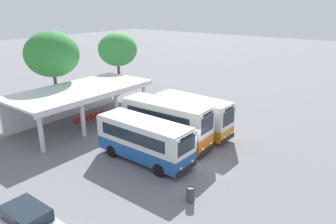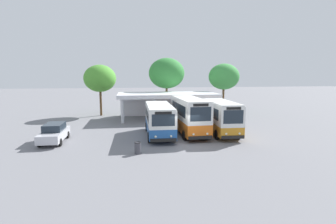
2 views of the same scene
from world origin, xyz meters
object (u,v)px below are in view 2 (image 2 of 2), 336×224
waiting_chair_second_from_end (164,115)px  waiting_chair_fourth_seat (173,115)px  city_bus_nearest_orange (159,119)px  parked_car_flank (54,133)px  waiting_chair_end_by_column (159,115)px  waiting_chair_middle_seat (168,115)px  waiting_chair_fifth_seat (177,115)px  waiting_chair_far_end_seat (182,115)px  litter_bin_apron (138,148)px  city_bus_middle_cream (221,116)px  city_bus_second_in_row (190,115)px

waiting_chair_second_from_end → waiting_chair_fourth_seat: size_ratio=1.00×
city_bus_nearest_orange → parked_car_flank: 9.46m
city_bus_nearest_orange → waiting_chair_end_by_column: size_ratio=8.68×
parked_car_flank → waiting_chair_middle_seat: 15.30m
city_bus_nearest_orange → waiting_chair_fifth_seat: (3.44, 9.08, -1.16)m
waiting_chair_middle_seat → city_bus_nearest_orange: bearing=-103.9°
waiting_chair_far_end_seat → litter_bin_apron: 15.80m
waiting_chair_end_by_column → litter_bin_apron: (-3.27, -14.58, -0.07)m
waiting_chair_second_from_end → waiting_chair_far_end_seat: size_ratio=1.00×
city_bus_middle_cream → waiting_chair_far_end_seat: (-2.08, 9.23, -1.28)m
parked_car_flank → litter_bin_apron: bearing=-32.2°
city_bus_second_in_row → parked_car_flank: (-12.44, -1.28, -1.13)m
waiting_chair_end_by_column → waiting_chair_second_from_end: (0.60, -0.01, 0.00)m
city_bus_second_in_row → parked_car_flank: bearing=-174.1°
waiting_chair_far_end_seat → waiting_chair_end_by_column: bearing=178.6°
city_bus_nearest_orange → parked_car_flank: bearing=-174.5°
waiting_chair_middle_seat → parked_car_flank: bearing=-139.4°
city_bus_middle_cream → litter_bin_apron: 9.97m
city_bus_nearest_orange → city_bus_second_in_row: 3.09m
city_bus_second_in_row → waiting_chair_middle_seat: bearing=95.4°
waiting_chair_end_by_column → waiting_chair_middle_seat: size_ratio=1.00×
litter_bin_apron → parked_car_flank: bearing=147.8°
waiting_chair_middle_seat → waiting_chair_fifth_seat: 1.20m
litter_bin_apron → waiting_chair_fifth_seat: bearing=68.6°
waiting_chair_middle_seat → waiting_chair_far_end_seat: (1.80, 0.06, 0.00)m
city_bus_second_in_row → waiting_chair_end_by_column: size_ratio=8.64×
waiting_chair_end_by_column → waiting_chair_fifth_seat: bearing=-2.5°
waiting_chair_second_from_end → city_bus_nearest_orange: bearing=-100.1°
city_bus_nearest_orange → litter_bin_apron: size_ratio=8.29×
waiting_chair_middle_seat → waiting_chair_fifth_seat: size_ratio=1.00×
waiting_chair_end_by_column → litter_bin_apron: size_ratio=0.96×
city_bus_second_in_row → waiting_chair_middle_seat: city_bus_second_in_row is taller
city_bus_middle_cream → waiting_chair_second_from_end: (-4.48, 9.29, -1.28)m
city_bus_second_in_row → waiting_chair_far_end_seat: city_bus_second_in_row is taller
city_bus_middle_cream → waiting_chair_middle_seat: 10.04m
city_bus_second_in_row → parked_car_flank: size_ratio=1.66×
waiting_chair_end_by_column → waiting_chair_fifth_seat: 2.41m
waiting_chair_second_from_end → waiting_chair_far_end_seat: (2.41, -0.06, 0.00)m
city_bus_middle_cream → waiting_chair_fourth_seat: size_ratio=8.11×
waiting_chair_far_end_seat → city_bus_second_in_row: bearing=-96.4°
waiting_chair_far_end_seat → parked_car_flank: bearing=-143.3°
parked_car_flank → waiting_chair_fourth_seat: 15.81m
waiting_chair_far_end_seat → waiting_chair_fourth_seat: bearing=178.6°
litter_bin_apron → waiting_chair_middle_seat: bearing=72.8°
parked_car_flank → waiting_chair_middle_seat: parked_car_flank is taller
city_bus_middle_cream → waiting_chair_far_end_seat: size_ratio=8.11×
city_bus_middle_cream → waiting_chair_middle_seat: (-3.88, 9.17, -1.28)m
parked_car_flank → waiting_chair_second_from_end: size_ratio=5.19×
waiting_chair_fourth_seat → litter_bin_apron: 15.39m
waiting_chair_fifth_seat → city_bus_nearest_orange: bearing=-110.7°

